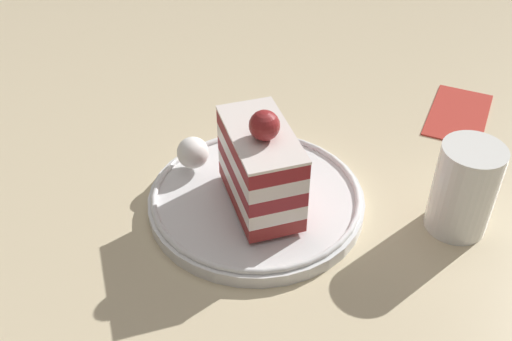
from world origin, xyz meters
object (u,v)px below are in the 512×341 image
whipped_cream_dollop (193,153)px  folded_napkin (459,114)px  cake_slice (261,166)px  dessert_plate (256,200)px  fork (254,142)px  drink_glass_far (462,189)px

whipped_cream_dollop → folded_napkin: (-0.17, 0.30, -0.03)m
cake_slice → dessert_plate: bearing=-148.7°
whipped_cream_dollop → folded_napkin: whipped_cream_dollop is taller
fork → folded_napkin: bearing=116.6°
dessert_plate → cake_slice: size_ratio=1.77×
dessert_plate → folded_napkin: (-0.21, 0.23, -0.01)m
cake_slice → whipped_cream_dollop: (-0.05, -0.08, -0.03)m
dessert_plate → fork: fork is taller
whipped_cream_dollop → fork: whipped_cream_dollop is taller
fork → drink_glass_far: bearing=70.1°
fork → whipped_cream_dollop: bearing=-50.5°
dessert_plate → whipped_cream_dollop: bearing=-116.5°
cake_slice → whipped_cream_dollop: size_ratio=3.67×
whipped_cream_dollop → fork: size_ratio=0.35×
cake_slice → fork: cake_slice is taller
whipped_cream_dollop → folded_napkin: size_ratio=0.27×
dessert_plate → folded_napkin: 0.31m
folded_napkin → cake_slice: bearing=-45.9°
cake_slice → fork: 0.10m
fork → drink_glass_far: 0.23m
cake_slice → folded_napkin: size_ratio=0.99×
dessert_plate → whipped_cream_dollop: 0.09m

